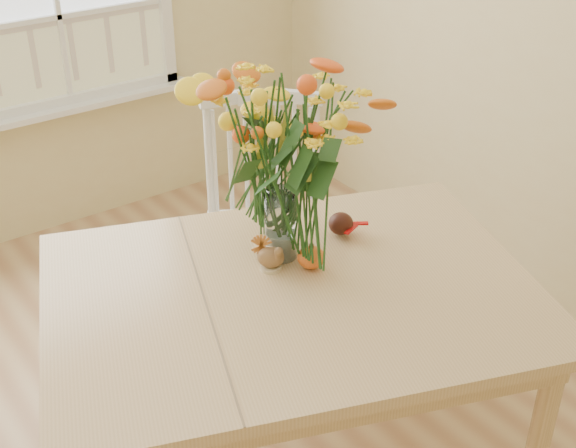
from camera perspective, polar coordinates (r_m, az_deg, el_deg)
dining_table at (r=2.44m, az=0.28°, el=-6.54°), size 1.78×1.53×0.81m
windsor_chair at (r=3.23m, az=-1.77°, el=0.81°), size 0.66×0.66×1.06m
flower_vase at (r=2.37m, az=-0.57°, el=4.92°), size 0.50×0.50×0.59m
pumpkin at (r=2.46m, az=1.73°, el=-2.56°), size 0.09×0.09×0.07m
turkey_figurine at (r=2.45m, az=-1.30°, el=-2.48°), size 0.11×0.11×0.11m
dark_gourd at (r=2.64m, az=3.93°, el=-0.05°), size 0.13×0.09×0.08m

